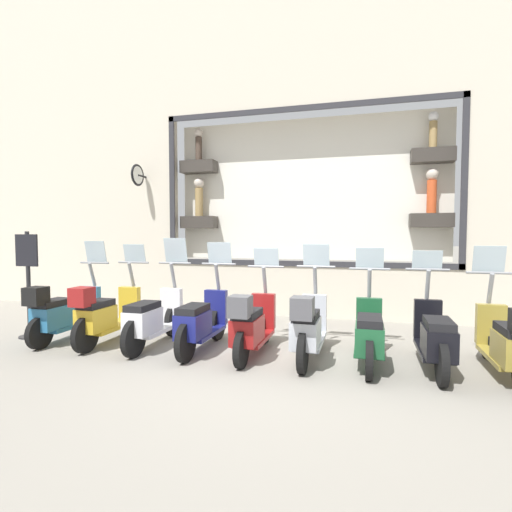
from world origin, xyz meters
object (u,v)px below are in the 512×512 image
Objects in this scene: scooter_olive_0 at (508,342)px; scooter_silver_3 at (308,328)px; scooter_black_1 at (435,338)px; shop_sign_post at (28,280)px; scooter_green_2 at (369,334)px; scooter_red_4 at (251,325)px; scooter_yellow_7 at (105,315)px; scooter_white_6 at (153,319)px; scooter_navy_5 at (201,322)px; scooter_teal_8 at (63,313)px.

scooter_olive_0 is 2.46m from scooter_silver_3.
scooter_black_1 is 0.98× the size of shop_sign_post.
scooter_green_2 is at bearing 90.05° from scooter_black_1.
scooter_green_2 is 0.83m from scooter_silver_3.
scooter_yellow_7 reaches higher than scooter_red_4.
scooter_olive_0 is at bearing -90.86° from scooter_white_6.
scooter_green_2 is (0.07, 1.64, -0.03)m from scooter_olive_0.
scooter_black_1 is 1.64m from scooter_silver_3.
scooter_navy_5 is at bearing 88.99° from scooter_olive_0.
scooter_green_2 is at bearing -90.14° from scooter_white_6.
scooter_navy_5 is 3.25m from shop_sign_post.
scooter_white_6 reaches higher than scooter_red_4.
shop_sign_post is at bearing 90.22° from scooter_navy_5.
scooter_olive_0 is 6.57m from scooter_teal_8.
scooter_silver_3 is (-0.06, 1.64, 0.05)m from scooter_black_1.
scooter_white_6 is at bearing 88.55° from scooter_silver_3.
scooter_white_6 is 2.45m from shop_sign_post.
scooter_green_2 is 1.64m from scooter_red_4.
shop_sign_post is at bearing 90.06° from scooter_black_1.
scooter_red_4 is at bearing -90.19° from scooter_yellow_7.
scooter_teal_8 is 0.91m from shop_sign_post.
scooter_yellow_7 is (0.01, 2.46, 0.01)m from scooter_red_4.
scooter_black_1 is 1.00× the size of scooter_navy_5.
scooter_green_2 is 2.46m from scooter_navy_5.
scooter_olive_0 is 0.99× the size of scooter_yellow_7.
scooter_red_4 is at bearing 89.92° from scooter_olive_0.
scooter_red_4 is 1.00× the size of scooter_teal_8.
scooter_yellow_7 is at bearing 94.29° from scooter_white_6.
shop_sign_post reaches higher than scooter_silver_3.
scooter_silver_3 is 4.11m from scooter_teal_8.
scooter_olive_0 is 1.64m from scooter_green_2.
scooter_green_2 reaches higher than scooter_black_1.
scooter_green_2 is 1.00× the size of scooter_teal_8.
scooter_green_2 is at bearing 87.70° from scooter_olive_0.
scooter_yellow_7 is at bearing 89.88° from scooter_olive_0.
scooter_black_1 is 3.29m from scooter_navy_5.
scooter_red_4 is 0.99× the size of scooter_white_6.
scooter_white_6 reaches higher than scooter_yellow_7.
shop_sign_post is at bearing 89.21° from scooter_red_4.
scooter_yellow_7 is (-0.05, 4.11, 0.06)m from scooter_green_2.
scooter_teal_8 reaches higher than scooter_navy_5.
scooter_teal_8 is at bearing 90.06° from scooter_silver_3.
scooter_black_1 is (0.07, 0.82, -0.03)m from scooter_olive_0.
scooter_navy_5 is (0.01, 3.29, 0.01)m from scooter_black_1.
scooter_navy_5 is at bearing -88.49° from scooter_teal_8.
scooter_red_4 is at bearing 92.15° from scooter_green_2.
scooter_olive_0 is 0.99× the size of scooter_navy_5.
scooter_teal_8 reaches higher than scooter_black_1.
scooter_olive_0 is 0.82m from scooter_black_1.
scooter_olive_0 is at bearing -90.27° from scooter_silver_3.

